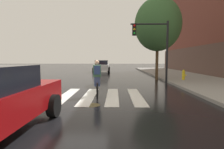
% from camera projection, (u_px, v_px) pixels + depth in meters
% --- Properties ---
extents(ground_plane, '(120.00, 120.00, 0.00)m').
position_uv_depth(ground_plane, '(81.00, 96.00, 8.40)').
color(ground_plane, black).
extents(crosswalk_stripes, '(6.05, 3.96, 0.01)m').
position_uv_depth(crosswalk_stripes, '(78.00, 96.00, 8.40)').
color(crosswalk_stripes, silver).
rests_on(crosswalk_stripes, ground).
extents(manhole_cover, '(0.64, 0.64, 0.01)m').
position_uv_depth(manhole_cover, '(92.00, 105.00, 6.73)').
color(manhole_cover, '#473D1E').
rests_on(manhole_cover, ground).
extents(sedan_mid, '(2.21, 4.62, 1.59)m').
position_uv_depth(sedan_mid, '(102.00, 66.00, 23.81)').
color(sedan_mid, silver).
rests_on(sedan_mid, ground).
extents(cyclist, '(0.39, 1.70, 1.69)m').
position_uv_depth(cyclist, '(97.00, 78.00, 8.51)').
color(cyclist, black).
rests_on(cyclist, ground).
extents(traffic_light_near, '(2.47, 0.28, 4.20)m').
position_uv_depth(traffic_light_near, '(155.00, 42.00, 11.55)').
color(traffic_light_near, black).
rests_on(traffic_light_near, ground).
extents(fire_hydrant, '(0.33, 0.22, 0.78)m').
position_uv_depth(fire_hydrant, '(183.00, 75.00, 13.70)').
color(fire_hydrant, gold).
rests_on(fire_hydrant, sidewalk).
extents(street_tree_near, '(3.82, 3.82, 6.79)m').
position_uv_depth(street_tree_near, '(158.00, 25.00, 14.69)').
color(street_tree_near, '#4C3823').
rests_on(street_tree_near, ground).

